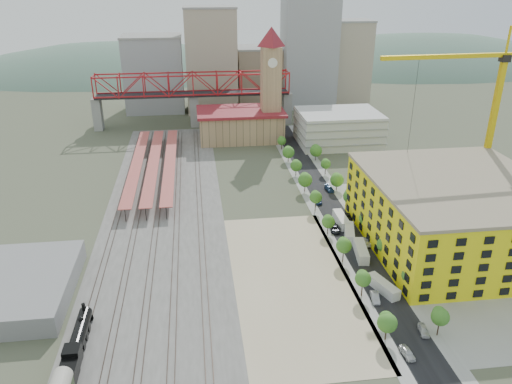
{
  "coord_description": "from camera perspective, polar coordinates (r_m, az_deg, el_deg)",
  "views": [
    {
      "loc": [
        -25.45,
        -131.0,
        67.48
      ],
      "look_at": [
        -8.73,
        -0.61,
        10.0
      ],
      "focal_mm": 35.0,
      "sensor_mm": 36.0,
      "label": 1
    }
  ],
  "objects": [
    {
      "name": "tower_crane",
      "position": [
        163.3,
        24.82,
        9.5
      ],
      "size": [
        51.03,
        4.6,
        54.47
      ],
      "color": "yellow",
      "rests_on": "ground"
    },
    {
      "name": "street_asphalt",
      "position": [
        166.08,
        7.8,
        -0.58
      ],
      "size": [
        12.0,
        170.0,
        0.06
      ],
      "primitive_type": "cube",
      "color": "black",
      "rests_on": "ground"
    },
    {
      "name": "rail_tracks",
      "position": [
        163.51,
        -10.98,
        -1.16
      ],
      "size": [
        26.56,
        160.0,
        0.18
      ],
      "color": "#382B23",
      "rests_on": "ground"
    },
    {
      "name": "locomotive",
      "position": [
        105.85,
        -19.82,
        -16.16
      ],
      "size": [
        3.02,
        23.27,
        5.82
      ],
      "color": "black",
      "rests_on": "ground"
    },
    {
      "name": "warehouse",
      "position": [
        126.75,
        -25.14,
        -9.75
      ],
      "size": [
        22.0,
        32.0,
        5.0
      ],
      "primitive_type": "cube",
      "color": "gray",
      "rests_on": "ground"
    },
    {
      "name": "clock_tower",
      "position": [
        217.12,
        1.72,
        13.32
      ],
      "size": [
        12.0,
        12.0,
        52.0
      ],
      "color": "tan",
      "rests_on": "ground"
    },
    {
      "name": "parking_garage",
      "position": [
        218.71,
        9.39,
        7.25
      ],
      "size": [
        34.0,
        26.0,
        14.0
      ],
      "primitive_type": "cube",
      "color": "silver",
      "rests_on": "ground"
    },
    {
      "name": "distant_hills",
      "position": [
        423.67,
        2.77,
        3.28
      ],
      "size": [
        647.0,
        264.0,
        227.0
      ],
      "color": "#4C6B59",
      "rests_on": "ground"
    },
    {
      "name": "station_hall",
      "position": [
        222.45,
        -1.77,
        7.74
      ],
      "size": [
        38.0,
        24.0,
        13.1
      ],
      "color": "tan",
      "rests_on": "ground"
    },
    {
      "name": "car_3",
      "position": [
        161.34,
        7.16,
        -1.03
      ],
      "size": [
        2.66,
        5.14,
        1.43
      ],
      "primitive_type": "imported",
      "rotation": [
        0.0,
        0.0,
        -0.14
      ],
      "color": "#1A2B4D",
      "rests_on": "ground"
    },
    {
      "name": "construction_pad",
      "position": [
        147.76,
        22.28,
        -5.48
      ],
      "size": [
        50.0,
        90.0,
        0.06
      ],
      "primitive_type": "cube",
      "color": "gray",
      "rests_on": "ground"
    },
    {
      "name": "site_trailer_b",
      "position": [
        133.44,
        11.91,
        -6.64
      ],
      "size": [
        4.19,
        10.45,
        2.78
      ],
      "primitive_type": "cube",
      "rotation": [
        0.0,
        0.0,
        -0.15
      ],
      "color": "silver",
      "rests_on": "ground"
    },
    {
      "name": "construction_building",
      "position": [
        142.28,
        21.8,
        -2.28
      ],
      "size": [
        44.6,
        50.6,
        18.8
      ],
      "color": "yellow",
      "rests_on": "ground"
    },
    {
      "name": "car_7",
      "position": [
        170.95,
        8.37,
        0.38
      ],
      "size": [
        2.68,
        5.44,
        1.52
      ],
      "primitive_type": "imported",
      "rotation": [
        0.0,
        0.0,
        0.11
      ],
      "color": "navy",
      "rests_on": "ground"
    },
    {
      "name": "car_1",
      "position": [
        117.75,
        13.44,
        -11.64
      ],
      "size": [
        2.35,
        4.86,
        1.54
      ],
      "primitive_type": "imported",
      "rotation": [
        0.0,
        0.0,
        -0.16
      ],
      "color": "#97989D",
      "rests_on": "ground"
    },
    {
      "name": "skyline",
      "position": [
        278.89,
        -0.45,
        14.4
      ],
      "size": [
        133.0,
        46.0,
        60.0
      ],
      "color": "#9EA0A3",
      "rests_on": "ground"
    },
    {
      "name": "sidewalk_west",
      "position": [
        164.8,
        5.95,
        -0.68
      ],
      "size": [
        3.0,
        170.0,
        0.04
      ],
      "primitive_type": "cube",
      "color": "gray",
      "rests_on": "ground"
    },
    {
      "name": "truss_bridge",
      "position": [
        240.95,
        -7.2,
        11.8
      ],
      "size": [
        94.0,
        9.6,
        25.6
      ],
      "color": "gray",
      "rests_on": "ground"
    },
    {
      "name": "ground",
      "position": [
        149.54,
        3.3,
        -3.25
      ],
      "size": [
        400.0,
        400.0,
        0.0
      ],
      "primitive_type": "plane",
      "color": "#474C38",
      "rests_on": "ground"
    },
    {
      "name": "platform_canopies",
      "position": [
        187.74,
        -11.64,
        3.35
      ],
      "size": [
        16.0,
        80.0,
        4.12
      ],
      "color": "#BB4E48",
      "rests_on": "ground"
    },
    {
      "name": "site_trailer_c",
      "position": [
        141.93,
        10.61,
        -4.61
      ],
      "size": [
        4.93,
        9.99,
        2.64
      ],
      "primitive_type": "cube",
      "rotation": [
        0.0,
        0.0,
        -0.26
      ],
      "color": "silver",
      "rests_on": "ground"
    },
    {
      "name": "car_4",
      "position": [
        111.18,
        18.6,
        -14.75
      ],
      "size": [
        2.41,
        4.48,
        1.45
      ],
      "primitive_type": "imported",
      "rotation": [
        0.0,
        0.0,
        -0.17
      ],
      "color": "silver",
      "rests_on": "ground"
    },
    {
      "name": "car_0",
      "position": [
        104.75,
        16.91,
        -17.2
      ],
      "size": [
        2.15,
        4.5,
        1.48
      ],
      "primitive_type": "imported",
      "rotation": [
        0.0,
        0.0,
        0.09
      ],
      "color": "silver",
      "rests_on": "ground"
    },
    {
      "name": "street_trees",
      "position": [
        157.38,
        8.71,
        -2.07
      ],
      "size": [
        15.4,
        124.4,
        8.0
      ],
      "color": "#286F21",
      "rests_on": "ground"
    },
    {
      "name": "car_2",
      "position": [
        144.57,
        9.01,
        -4.2
      ],
      "size": [
        2.98,
        5.47,
        1.46
      ],
      "primitive_type": "imported",
      "rotation": [
        0.0,
        0.0,
        -0.11
      ],
      "color": "black",
      "rests_on": "ground"
    },
    {
      "name": "dirt_lot",
      "position": [
        122.1,
        4.11,
        -9.98
      ],
      "size": [
        28.0,
        67.0,
        0.06
      ],
      "primitive_type": "cube",
      "color": "tan",
      "rests_on": "ground"
    },
    {
      "name": "car_6",
      "position": [
        152.39,
        10.45,
        -2.82
      ],
      "size": [
        2.55,
        4.87,
        1.31
      ],
      "primitive_type": "imported",
      "rotation": [
        0.0,
        0.0,
        -0.08
      ],
      "color": "black",
      "rests_on": "ground"
    },
    {
      "name": "site_trailer_a",
      "position": [
        120.89,
        14.31,
        -10.43
      ],
      "size": [
        5.45,
        9.62,
        2.56
      ],
      "primitive_type": "cube",
      "rotation": [
        0.0,
        0.0,
        0.34
      ],
      "color": "silver",
      "rests_on": "ground"
    },
    {
      "name": "sidewalk_east",
      "position": [
        167.54,
        9.62,
        -0.48
      ],
      "size": [
        3.0,
        170.0,
        0.04
      ],
      "primitive_type": "cube",
      "color": "gray",
      "rests_on": "ground"
    },
    {
      "name": "site_trailer_d",
      "position": [
        148.54,
        9.72,
        -3.18
      ],
      "size": [
        2.65,
        10.07,
        2.75
      ],
      "primitive_type": "cube",
      "rotation": [
        0.0,
        0.0,
        0.0
      ],
      "color": "silver",
      "rests_on": "ground"
    },
    {
      "name": "ballast_strip",
      "position": [
        163.44,
        -10.35,
        -1.17
      ],
      "size": [
        36.0,
        165.0,
        0.06
      ],
      "primitive_type": "cube",
      "color": "#605E59",
      "rests_on": "ground"
    },
    {
      "name": "car_5",
      "position": [
        139.13,
        12.36,
        -5.65
      ],
      "size": [
        2.34,
        4.79,
        1.51
      ],
      "primitive_type": "imported",
      "rotation": [
        0.0,
        0.0,
        0.17
      ],
      "color": "gray",
      "rests_on": "ground"
    }
  ]
}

